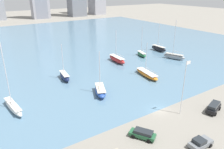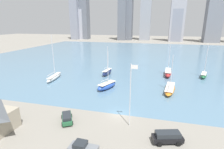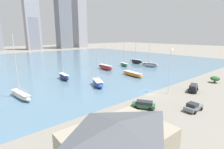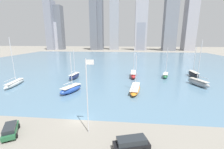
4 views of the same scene
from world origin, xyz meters
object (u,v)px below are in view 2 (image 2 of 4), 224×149
object	(u,v)px
flag_pole	(131,94)
sailboat_white	(54,77)
sailboat_orange	(170,89)
sailboat_green	(204,75)
parked_pickup_gray	(83,148)
parked_suv_black	(168,137)
sailboat_red	(168,73)
sailboat_navy	(107,72)
parked_wagon_green	(67,118)
sailboat_blue	(107,86)

from	to	relation	value
flag_pole	sailboat_white	world-z (taller)	sailboat_white
sailboat_orange	flag_pole	bearing A→B (deg)	-104.61
sailboat_green	parked_pickup_gray	bearing A→B (deg)	-103.47
parked_suv_black	sailboat_white	bearing A→B (deg)	39.01
flag_pole	sailboat_red	bearing A→B (deg)	76.69
sailboat_navy	sailboat_white	xyz separation A→B (m)	(-15.98, -9.91, -0.16)
parked_pickup_gray	parked_wagon_green	bearing A→B (deg)	43.73
sailboat_orange	parked_suv_black	xyz separation A→B (m)	(-1.66, -23.19, 0.26)
sailboat_navy	sailboat_red	size ratio (longest dim) A/B	0.93
sailboat_green	sailboat_white	bearing A→B (deg)	-146.52
sailboat_white	sailboat_red	distance (m)	40.58
sailboat_green	sailboat_white	world-z (taller)	sailboat_white
flag_pole	sailboat_blue	bearing A→B (deg)	118.54
sailboat_blue	sailboat_red	size ratio (longest dim) A/B	0.97
flag_pole	sailboat_white	distance (m)	36.72
parked_suv_black	sailboat_red	bearing A→B (deg)	-19.19
flag_pole	parked_pickup_gray	bearing A→B (deg)	-122.12
sailboat_orange	sailboat_blue	distance (m)	17.92
sailboat_blue	sailboat_orange	bearing A→B (deg)	30.95
sailboat_blue	sailboat_green	bearing A→B (deg)	55.71
sailboat_navy	parked_wagon_green	xyz separation A→B (m)	(1.32, -33.00, -0.19)
sailboat_green	parked_wagon_green	xyz separation A→B (m)	(-32.77, -38.31, -0.06)
sailboat_navy	parked_pickup_gray	bearing A→B (deg)	-72.32
flag_pole	sailboat_white	bearing A→B (deg)	143.96
sailboat_orange	parked_suv_black	world-z (taller)	sailboat_orange
sailboat_red	sailboat_orange	bearing A→B (deg)	-87.74
sailboat_white	sailboat_green	bearing A→B (deg)	10.03
sailboat_green	sailboat_orange	size ratio (longest dim) A/B	1.06
parked_suv_black	sailboat_blue	bearing A→B (deg)	21.28
sailboat_white	sailboat_red	xyz separation A→B (m)	(37.86, 14.60, 0.20)
flag_pole	sailboat_green	world-z (taller)	flag_pole
flag_pole	parked_pickup_gray	distance (m)	11.92
parked_wagon_green	parked_suv_black	world-z (taller)	parked_suv_black
sailboat_blue	parked_suv_black	bearing A→B (deg)	-29.01
sailboat_white	sailboat_blue	bearing A→B (deg)	-18.16
sailboat_white	parked_wagon_green	world-z (taller)	sailboat_white
sailboat_navy	parked_suv_black	size ratio (longest dim) A/B	2.04
sailboat_red	parked_wagon_green	xyz separation A→B (m)	(-20.56, -37.68, -0.23)
flag_pole	sailboat_orange	distance (m)	22.19
sailboat_orange	parked_pickup_gray	bearing A→B (deg)	-107.69
sailboat_red	parked_suv_black	distance (m)	39.40
flag_pole	sailboat_blue	xyz separation A→B (m)	(-9.46, 17.39, -5.45)
sailboat_white	parked_pickup_gray	world-z (taller)	sailboat_white
parked_wagon_green	parked_suv_black	distance (m)	18.77
sailboat_red	parked_wagon_green	world-z (taller)	sailboat_red
sailboat_red	sailboat_green	bearing A→B (deg)	5.96
flag_pole	sailboat_red	xyz separation A→B (m)	(8.51, 35.96, -5.34)
sailboat_navy	flag_pole	bearing A→B (deg)	-60.12
sailboat_orange	sailboat_navy	bearing A→B (deg)	160.22
sailboat_navy	sailboat_red	distance (m)	22.38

